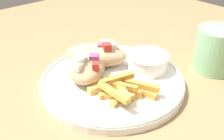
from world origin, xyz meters
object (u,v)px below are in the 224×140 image
object	(u,v)px
sauce_ramekin	(149,61)
fries_pile	(122,89)
plate	(112,80)
pita_sandwich_near	(86,67)
water_glass	(215,52)
pita_sandwich_far	(96,55)

from	to	relation	value
sauce_ramekin	fries_pile	bearing A→B (deg)	-75.87
plate	sauce_ramekin	distance (m)	0.09
pita_sandwich_near	water_glass	world-z (taller)	water_glass
pita_sandwich_near	pita_sandwich_far	size ratio (longest dim) A/B	0.93
fries_pile	water_glass	distance (m)	0.23
pita_sandwich_near	pita_sandwich_far	world-z (taller)	same
plate	water_glass	size ratio (longest dim) A/B	3.03
plate	pita_sandwich_far	bearing A→B (deg)	169.58
water_glass	plate	bearing A→B (deg)	-115.76
pita_sandwich_far	fries_pile	bearing A→B (deg)	-57.79
pita_sandwich_near	sauce_ramekin	distance (m)	0.13
sauce_ramekin	plate	bearing A→B (deg)	-106.29
plate	fries_pile	size ratio (longest dim) A/B	2.88
pita_sandwich_near	sauce_ramekin	xyz separation A→B (m)	(0.06, 0.11, -0.00)
pita_sandwich_far	water_glass	distance (m)	0.25
fries_pile	water_glass	bearing A→B (deg)	77.62
pita_sandwich_near	fries_pile	world-z (taller)	pita_sandwich_near
fries_pile	sauce_ramekin	xyz separation A→B (m)	(-0.03, 0.10, 0.01)
pita_sandwich_near	fries_pile	bearing A→B (deg)	45.18
fries_pile	pita_sandwich_near	bearing A→B (deg)	-171.79
plate	pita_sandwich_far	size ratio (longest dim) A/B	2.00
fries_pile	water_glass	size ratio (longest dim) A/B	1.05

